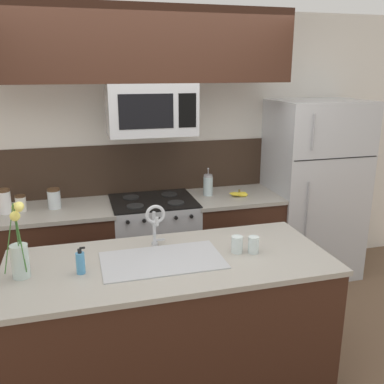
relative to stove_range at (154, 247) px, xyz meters
name	(u,v)px	position (x,y,z in m)	size (l,w,h in m)	color
ground_plane	(177,347)	(0.00, -0.90, -0.46)	(10.00, 10.00, 0.00)	brown
rear_partition	(175,150)	(0.30, 0.38, 0.84)	(5.20, 0.10, 2.60)	silver
splash_band	(146,168)	(0.00, 0.32, 0.69)	(3.51, 0.01, 0.48)	#332319
back_counter_left	(59,258)	(-0.86, 0.00, -0.01)	(1.00, 0.65, 0.91)	#381E14
back_counter_right	(233,239)	(0.79, 0.00, -0.01)	(0.85, 0.65, 0.91)	#381E14
stove_range	(154,247)	(0.00, 0.00, 0.00)	(0.76, 0.64, 0.93)	#B7BABF
microwave	(151,109)	(0.00, -0.02, 1.28)	(0.74, 0.40, 0.44)	#B7BABF
upper_cabinet_band	(141,45)	(-0.07, -0.05, 1.80)	(2.54, 0.34, 0.60)	#381E14
refrigerator	(312,190)	(1.64, 0.02, 0.43)	(0.89, 0.74, 1.79)	#B7BABF
storage_jar_tall	(5,201)	(-1.25, 0.00, 0.55)	(0.10, 0.10, 0.21)	silver
storage_jar_medium	(21,203)	(-1.13, 0.02, 0.52)	(0.09, 0.09, 0.14)	silver
storage_jar_short	(54,199)	(-0.86, 0.03, 0.54)	(0.11, 0.11, 0.17)	silver
banana_bunch	(239,194)	(0.82, -0.06, 0.47)	(0.19, 0.12, 0.08)	yellow
french_press	(208,185)	(0.54, 0.06, 0.55)	(0.09, 0.09, 0.27)	silver
island_counter	(171,323)	(-0.12, -1.25, -0.01)	(2.05, 0.89, 0.91)	#381E14
kitchen_sink	(163,271)	(-0.17, -1.25, 0.38)	(0.76, 0.44, 0.16)	#ADAFB5
sink_faucet	(155,220)	(-0.17, -1.03, 0.65)	(0.14, 0.14, 0.31)	#B7BABF
dish_soap_bottle	(80,263)	(-0.67, -1.29, 0.52)	(0.06, 0.05, 0.16)	#4C93C6
drinking_glass	(237,244)	(0.33, -1.25, 0.50)	(0.08, 0.08, 0.11)	silver
spare_glass	(253,245)	(0.43, -1.29, 0.50)	(0.07, 0.07, 0.11)	silver
flower_vase	(19,253)	(-1.00, -1.25, 0.60)	(0.16, 0.16, 0.48)	silver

